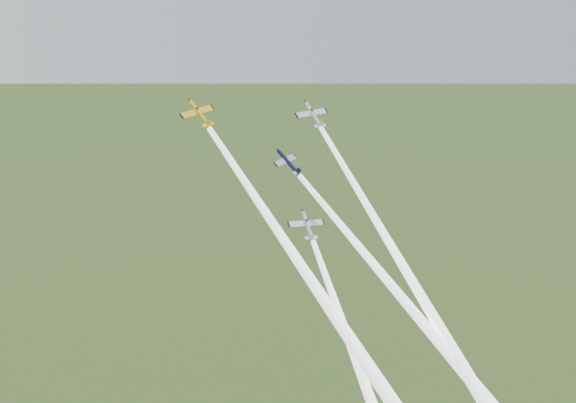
{
  "coord_description": "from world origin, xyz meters",
  "views": [
    {
      "loc": [
        -77.4,
        -98.57,
        127.86
      ],
      "look_at": [
        0.0,
        -6.0,
        92.0
      ],
      "focal_mm": 45.0,
      "sensor_mm": 36.0,
      "label": 1
    }
  ],
  "objects": [
    {
      "name": "smoke_trail_silver_right",
      "position": [
        13.15,
        -22.4,
        80.49
      ],
      "size": [
        4.65,
        49.11,
        45.39
      ],
      "primitive_type": null,
      "rotation": [
        -0.83,
        0.0,
        -0.05
      ],
      "color": "white"
    },
    {
      "name": "smoke_trail_silver_low",
      "position": [
        -3.97,
        -29.51,
        68.3
      ],
      "size": [
        13.25,
        38.81,
        36.78
      ],
      "primitive_type": null,
      "rotation": [
        -0.83,
        0.0,
        -0.28
      ],
      "color": "white"
    },
    {
      "name": "smoke_trail_yellow",
      "position": [
        -10.61,
        -24.16,
        85.72
      ],
      "size": [
        8.27,
        45.77,
        42.44
      ],
      "primitive_type": null,
      "rotation": [
        -0.83,
        0.0,
        0.13
      ],
      "color": "white"
    },
    {
      "name": "smoke_trail_navy",
      "position": [
        9.14,
        -25.08,
        77.61
      ],
      "size": [
        15.68,
        40.71,
        39.03
      ],
      "primitive_type": null,
      "rotation": [
        -0.83,
        0.0,
        0.32
      ],
      "color": "white"
    },
    {
      "name": "plane_silver_right",
      "position": [
        14.35,
        3.64,
        104.47
      ],
      "size": [
        7.79,
        6.74,
        6.25
      ],
      "primitive_type": null,
      "rotation": [
        0.74,
        -0.03,
        -0.05
      ],
      "color": "silver"
    },
    {
      "name": "plane_yellow",
      "position": [
        -13.75,
        0.1,
        108.23
      ],
      "size": [
        7.92,
        6.54,
        6.1
      ],
      "primitive_type": null,
      "rotation": [
        0.74,
        -0.1,
        0.13
      ],
      "color": "#F9AC15"
    },
    {
      "name": "plane_navy",
      "position": [
        1.94,
        -3.65,
        98.41
      ],
      "size": [
        8.32,
        7.45,
        5.56
      ],
      "primitive_type": null,
      "rotation": [
        0.74,
        -0.04,
        0.32
      ],
      "color": "#0C0F38"
    },
    {
      "name": "plane_silver_low",
      "position": [
        1.93,
        -8.95,
        87.98
      ],
      "size": [
        8.59,
        7.51,
        5.95
      ],
      "primitive_type": null,
      "rotation": [
        0.74,
        0.06,
        -0.28
      ],
      "color": "silver"
    }
  ]
}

